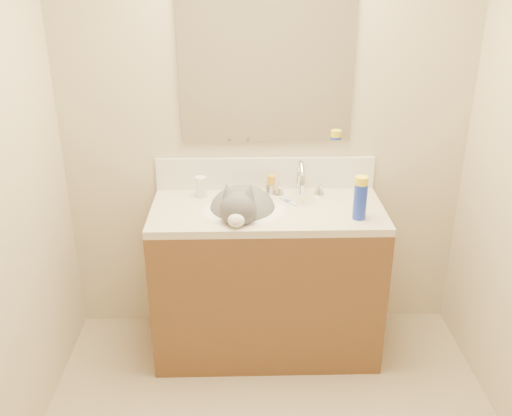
{
  "coord_description": "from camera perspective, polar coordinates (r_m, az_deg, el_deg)",
  "views": [
    {
      "loc": [
        -0.13,
        -1.71,
        2.05
      ],
      "look_at": [
        -0.06,
        0.92,
        0.88
      ],
      "focal_mm": 40.0,
      "sensor_mm": 36.0,
      "label": 1
    }
  ],
  "objects": [
    {
      "name": "room_shell",
      "position": [
        1.8,
        2.68,
        5.78
      ],
      "size": [
        2.24,
        2.54,
        2.52
      ],
      "color": "#C0AD8E",
      "rests_on": "ground"
    },
    {
      "name": "vanity_cabinet",
      "position": [
        3.15,
        1.08,
        -7.47
      ],
      "size": [
        1.2,
        0.55,
        0.82
      ],
      "primitive_type": "cube",
      "color": "brown",
      "rests_on": "ground"
    },
    {
      "name": "counter_slab",
      "position": [
        2.94,
        1.14,
        -0.31
      ],
      "size": [
        1.2,
        0.55,
        0.04
      ],
      "primitive_type": "cube",
      "color": "beige",
      "rests_on": "vanity_cabinet"
    },
    {
      "name": "basin",
      "position": [
        2.94,
        -1.18,
        -1.46
      ],
      "size": [
        0.45,
        0.36,
        0.14
      ],
      "primitive_type": "ellipsoid",
      "color": "white",
      "rests_on": "vanity_cabinet"
    },
    {
      "name": "faucet",
      "position": [
        3.04,
        4.44,
        2.61
      ],
      "size": [
        0.28,
        0.2,
        0.21
      ],
      "color": "silver",
      "rests_on": "counter_slab"
    },
    {
      "name": "cat",
      "position": [
        2.92,
        -1.39,
        -0.33
      ],
      "size": [
        0.4,
        0.5,
        0.36
      ],
      "rotation": [
        0.0,
        0.0,
        -0.12
      ],
      "color": "#4C4A4D",
      "rests_on": "basin"
    },
    {
      "name": "backsplash",
      "position": [
        3.15,
        0.95,
        3.49
      ],
      "size": [
        1.2,
        0.02,
        0.18
      ],
      "primitive_type": "cube",
      "color": "silver",
      "rests_on": "counter_slab"
    },
    {
      "name": "mirror",
      "position": [
        2.99,
        1.03,
        14.14
      ],
      "size": [
        0.9,
        0.02,
        0.8
      ],
      "primitive_type": "cube",
      "color": "white",
      "rests_on": "room_shell"
    },
    {
      "name": "pill_bottle",
      "position": [
        3.07,
        -5.52,
        2.12
      ],
      "size": [
        0.07,
        0.07,
        0.11
      ],
      "primitive_type": "cylinder",
      "rotation": [
        0.0,
        0.0,
        0.17
      ],
      "color": "silver",
      "rests_on": "counter_slab"
    },
    {
      "name": "pill_label",
      "position": [
        3.07,
        -5.51,
        1.93
      ],
      "size": [
        0.07,
        0.07,
        0.04
      ],
      "primitive_type": "cylinder",
      "rotation": [
        0.0,
        0.0,
        0.17
      ],
      "color": "orange",
      "rests_on": "pill_bottle"
    },
    {
      "name": "silver_jar",
      "position": [
        3.1,
        1.39,
        1.91
      ],
      "size": [
        0.05,
        0.05,
        0.06
      ],
      "primitive_type": "cylinder",
      "rotation": [
        0.0,
        0.0,
        -0.12
      ],
      "color": "#B7B7BC",
      "rests_on": "counter_slab"
    },
    {
      "name": "amber_bottle",
      "position": [
        3.1,
        1.54,
        2.39
      ],
      "size": [
        0.04,
        0.04,
        0.1
      ],
      "primitive_type": "cylinder",
      "rotation": [
        0.0,
        0.0,
        -0.1
      ],
      "color": "orange",
      "rests_on": "counter_slab"
    },
    {
      "name": "toothbrush",
      "position": [
        3.0,
        3.19,
        0.69
      ],
      "size": [
        0.09,
        0.12,
        0.01
      ],
      "primitive_type": "cube",
      "rotation": [
        0.0,
        0.0,
        0.6
      ],
      "color": "silver",
      "rests_on": "counter_slab"
    },
    {
      "name": "toothbrush_head",
      "position": [
        3.0,
        3.19,
        0.76
      ],
      "size": [
        0.03,
        0.04,
        0.02
      ],
      "primitive_type": "cube",
      "rotation": [
        0.0,
        0.0,
        0.6
      ],
      "color": "#6E8CEB",
      "rests_on": "counter_slab"
    },
    {
      "name": "spray_can",
      "position": [
        2.82,
        10.36,
        0.64
      ],
      "size": [
        0.08,
        0.08,
        0.18
      ],
      "primitive_type": "cylinder",
      "rotation": [
        0.0,
        0.0,
        0.27
      ],
      "color": "#1930B1",
      "rests_on": "counter_slab"
    },
    {
      "name": "spray_cap",
      "position": [
        2.78,
        10.53,
        2.71
      ],
      "size": [
        0.08,
        0.08,
        0.04
      ],
      "primitive_type": "cylinder",
      "rotation": [
        0.0,
        0.0,
        0.27
      ],
      "color": "yellow",
      "rests_on": "spray_can"
    }
  ]
}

